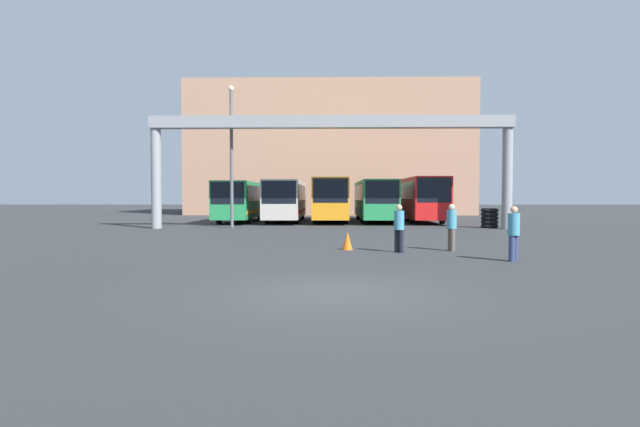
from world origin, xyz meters
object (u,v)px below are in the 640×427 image
object	(u,v)px
pedestrian_mid_right	(399,227)
traffic_cone	(347,241)
bus_slot_4	(419,197)
pedestrian_mid_left	(452,226)
bus_slot_3	(374,198)
bus_slot_0	(241,199)
pedestrian_far_center	(514,232)
tire_stack	(490,218)
bus_slot_1	(286,198)
bus_slot_2	(330,197)
lamp_post	(232,151)

from	to	relation	value
pedestrian_mid_right	traffic_cone	xyz separation A→B (m)	(-1.76, 0.84, -0.55)
traffic_cone	bus_slot_4	bearing A→B (deg)	72.64
pedestrian_mid_left	bus_slot_3	bearing A→B (deg)	-10.58
bus_slot_0	pedestrian_far_center	bearing A→B (deg)	-61.65
bus_slot_3	tire_stack	size ratio (longest dim) A/B	9.59
bus_slot_3	pedestrian_mid_right	bearing A→B (deg)	-92.85
bus_slot_1	pedestrian_mid_right	bearing A→B (deg)	-74.72
pedestrian_mid_right	tire_stack	size ratio (longest dim) A/B	1.39
bus_slot_2	pedestrian_mid_left	world-z (taller)	bus_slot_2
bus_slot_2	bus_slot_4	xyz separation A→B (m)	(6.76, -0.14, 0.03)
bus_slot_1	traffic_cone	bearing A→B (deg)	-78.85
bus_slot_0	bus_slot_3	distance (m)	10.16
pedestrian_mid_left	traffic_cone	size ratio (longest dim) A/B	2.52
bus_slot_2	traffic_cone	bearing A→B (deg)	-88.34
pedestrian_mid_left	pedestrian_far_center	xyz separation A→B (m)	(1.15, -2.85, -0.01)
traffic_cone	tire_stack	size ratio (longest dim) A/B	0.56
lamp_post	traffic_cone	bearing A→B (deg)	-61.55
tire_stack	pedestrian_mid_right	bearing A→B (deg)	-119.04
bus_slot_0	pedestrian_mid_right	bearing A→B (deg)	-65.87
pedestrian_mid_left	tire_stack	bearing A→B (deg)	-36.21
bus_slot_2	bus_slot_4	bearing A→B (deg)	-1.20
bus_slot_1	pedestrian_far_center	bearing A→B (deg)	-69.21
pedestrian_far_center	pedestrian_mid_right	bearing A→B (deg)	-70.37
pedestrian_mid_left	lamp_post	xyz separation A→B (m)	(-10.31, 12.49, 3.80)
bus_slot_4	tire_stack	xyz separation A→B (m)	(2.97, -7.30, -1.27)
pedestrian_mid_left	lamp_post	size ratio (longest dim) A/B	0.19
bus_slot_3	pedestrian_far_center	distance (m)	23.41
bus_slot_0	bus_slot_3	bearing A→B (deg)	3.96
bus_slot_3	traffic_cone	bearing A→B (deg)	-97.92
tire_stack	lamp_post	size ratio (longest dim) A/B	0.14
tire_stack	bus_slot_2	bearing A→B (deg)	142.59
bus_slot_0	pedestrian_mid_left	xyz separation A→B (m)	(11.04, -19.75, -0.83)
bus_slot_2	traffic_cone	xyz separation A→B (m)	(0.58, -19.92, -1.51)
pedestrian_mid_left	traffic_cone	xyz separation A→B (m)	(-3.70, 0.29, -0.56)
bus_slot_1	traffic_cone	size ratio (longest dim) A/B	17.01
bus_slot_3	pedestrian_mid_left	world-z (taller)	bus_slot_3
bus_slot_0	bus_slot_2	world-z (taller)	bus_slot_2
tire_stack	bus_slot_3	bearing A→B (deg)	129.60
bus_slot_0	traffic_cone	xyz separation A→B (m)	(7.34, -19.46, -1.38)
bus_slot_0	pedestrian_far_center	size ratio (longest dim) A/B	6.09
bus_slot_0	bus_slot_1	xyz separation A→B (m)	(3.38, 0.62, 0.04)
pedestrian_mid_left	pedestrian_far_center	size ratio (longest dim) A/B	1.01
pedestrian_mid_left	traffic_cone	bearing A→B (deg)	72.36
pedestrian_mid_left	pedestrian_mid_right	bearing A→B (deg)	92.69
lamp_post	bus_slot_2	bearing A→B (deg)	52.05
bus_slot_4	pedestrian_mid_right	distance (m)	21.12
traffic_cone	pedestrian_mid_right	bearing A→B (deg)	-25.69
bus_slot_0	pedestrian_mid_right	world-z (taller)	bus_slot_0
bus_slot_1	bus_slot_2	distance (m)	3.38
bus_slot_1	bus_slot_3	distance (m)	6.76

